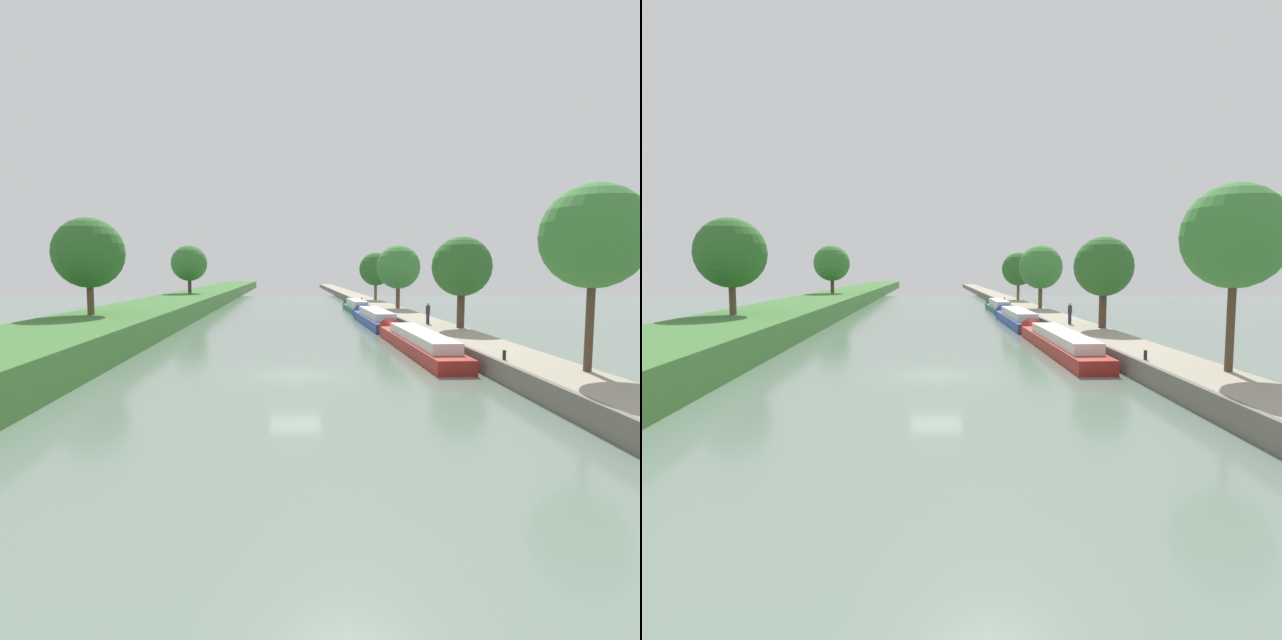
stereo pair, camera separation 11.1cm
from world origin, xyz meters
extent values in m
plane|color=slate|center=(0.00, 0.00, 0.00)|extent=(160.00, 160.00, 0.00)
cube|color=#3D7033|center=(-13.53, 0.00, 0.94)|extent=(7.94, 260.00, 1.88)
cube|color=#9E937F|center=(11.16, 0.00, 0.47)|extent=(3.21, 260.00, 0.94)
cube|color=#6B665B|center=(9.43, 0.00, 0.49)|extent=(0.25, 260.00, 0.99)
cube|color=maroon|center=(7.86, 6.86, 0.39)|extent=(2.01, 15.60, 0.77)
cube|color=silver|center=(7.86, 6.08, 1.08)|extent=(1.65, 10.92, 0.62)
cone|color=maroon|center=(7.86, 15.26, 0.39)|extent=(1.91, 1.21, 1.91)
cube|color=#283D93|center=(7.86, 23.13, 0.40)|extent=(2.15, 14.25, 0.79)
cube|color=silver|center=(7.86, 22.41, 1.14)|extent=(1.76, 9.98, 0.70)
cone|color=#283D93|center=(7.86, 30.90, 0.40)|extent=(2.04, 1.29, 2.04)
cube|color=#195B60|center=(8.13, 38.49, 0.32)|extent=(1.89, 12.30, 0.63)
cube|color=silver|center=(8.13, 37.88, 1.08)|extent=(1.55, 8.61, 0.88)
cone|color=#195B60|center=(8.13, 45.21, 0.32)|extent=(1.79, 1.13, 1.79)
cylinder|color=#4C3828|center=(12.15, -4.55, 3.14)|extent=(0.33, 0.33, 4.41)
sphere|color=#3D7F38|center=(12.15, -4.55, 6.53)|extent=(4.28, 4.28, 4.28)
cylinder|color=#4C3828|center=(12.33, 11.98, 2.58)|extent=(0.55, 0.55, 3.29)
sphere|color=#2D6628|center=(12.33, 11.98, 5.42)|extent=(4.32, 4.32, 4.32)
cylinder|color=brown|center=(11.93, 31.85, 2.55)|extent=(0.45, 0.45, 3.23)
sphere|color=#3D7F38|center=(11.93, 31.85, 5.49)|extent=(4.82, 4.82, 4.82)
cylinder|color=brown|center=(12.21, 48.15, 2.48)|extent=(0.42, 0.42, 3.08)
sphere|color=#2D6628|center=(12.21, 48.15, 5.31)|extent=(4.70, 4.70, 4.70)
cylinder|color=#4C3828|center=(-14.20, 49.56, 3.32)|extent=(0.50, 0.50, 2.87)
sphere|color=#387533|center=(-14.20, 49.56, 6.14)|extent=(5.04, 5.04, 5.04)
cylinder|color=brown|center=(-14.78, 13.82, 3.44)|extent=(0.49, 0.49, 3.11)
sphere|color=#2D6628|center=(-14.78, 13.82, 6.40)|extent=(5.10, 5.10, 5.10)
cylinder|color=#282D42|center=(10.66, 14.77, 1.35)|extent=(0.26, 0.26, 0.82)
cylinder|color=#333338|center=(10.66, 14.77, 2.07)|extent=(0.34, 0.34, 0.62)
sphere|color=tan|center=(10.66, 14.77, 2.49)|extent=(0.22, 0.22, 0.22)
cylinder|color=black|center=(9.85, -1.58, 1.16)|extent=(0.16, 0.16, 0.45)
cylinder|color=black|center=(9.85, 45.44, 1.16)|extent=(0.16, 0.16, 0.45)
camera|label=1|loc=(-0.34, -25.14, 5.14)|focal=29.11mm
camera|label=2|loc=(-0.23, -25.14, 5.14)|focal=29.11mm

